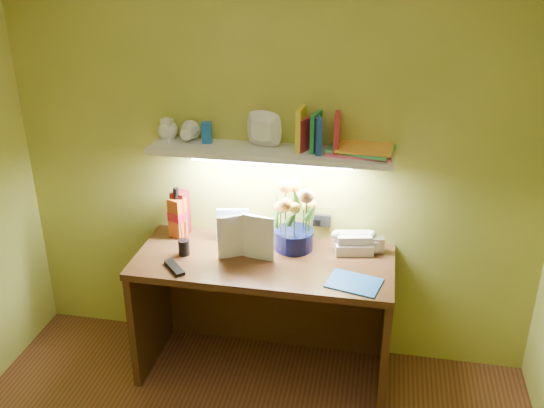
# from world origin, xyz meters

# --- Properties ---
(desk) EXTENTS (1.40, 0.60, 0.75)m
(desk) POSITION_xyz_m (0.00, 1.20, 0.38)
(desk) COLOR #3D2710
(desk) RESTS_ON ground
(flower_bouquet) EXTENTS (0.27, 0.27, 0.38)m
(flower_bouquet) POSITION_xyz_m (0.14, 1.36, 0.94)
(flower_bouquet) COLOR #060A37
(flower_bouquet) RESTS_ON desk
(telephone) EXTENTS (0.23, 0.19, 0.12)m
(telephone) POSITION_xyz_m (0.47, 1.39, 0.81)
(telephone) COLOR beige
(telephone) RESTS_ON desk
(desk_clock) EXTENTS (0.10, 0.06, 0.09)m
(desk_clock) POSITION_xyz_m (0.59, 1.39, 0.79)
(desk_clock) COLOR #ACACB0
(desk_clock) RESTS_ON desk
(whisky_bottle) EXTENTS (0.10, 0.10, 0.30)m
(whisky_bottle) POSITION_xyz_m (-0.54, 1.38, 0.90)
(whisky_bottle) COLOR #C34D16
(whisky_bottle) RESTS_ON desk
(whisky_box) EXTENTS (0.10, 0.10, 0.26)m
(whisky_box) POSITION_xyz_m (-0.53, 1.42, 0.88)
(whisky_box) COLOR #5D0E11
(whisky_box) RESTS_ON desk
(pen_cup) EXTENTS (0.08, 0.08, 0.15)m
(pen_cup) POSITION_xyz_m (-0.44, 1.17, 0.83)
(pen_cup) COLOR black
(pen_cup) RESTS_ON desk
(art_card) EXTENTS (0.19, 0.07, 0.18)m
(art_card) POSITION_xyz_m (-0.22, 1.40, 0.84)
(art_card) COLOR white
(art_card) RESTS_ON desk
(tv_remote) EXTENTS (0.15, 0.16, 0.02)m
(tv_remote) POSITION_xyz_m (-0.44, 1.01, 0.76)
(tv_remote) COLOR black
(tv_remote) RESTS_ON desk
(blue_folder) EXTENTS (0.30, 0.25, 0.01)m
(blue_folder) POSITION_xyz_m (0.50, 1.04, 0.75)
(blue_folder) COLOR blue
(blue_folder) RESTS_ON desk
(desk_book_a) EXTENTS (0.18, 0.10, 0.25)m
(desk_book_a) POSITION_xyz_m (-0.24, 1.15, 0.87)
(desk_book_a) COLOR silver
(desk_book_a) RESTS_ON desk
(desk_book_b) EXTENTS (0.19, 0.06, 0.26)m
(desk_book_b) POSITION_xyz_m (-0.12, 1.22, 0.88)
(desk_book_b) COLOR white
(desk_book_b) RESTS_ON desk
(wall_shelf) EXTENTS (1.31, 0.33, 0.26)m
(wall_shelf) POSITION_xyz_m (0.04, 1.39, 1.34)
(wall_shelf) COLOR white
(wall_shelf) RESTS_ON ground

